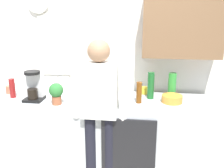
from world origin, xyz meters
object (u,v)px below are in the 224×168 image
cup_terracotta_mug (9,90)px  bottle_olive_oil (87,88)px  potted_plant (56,92)px  bottle_green_wine (151,86)px  person_at_sink (100,104)px  storage_canister (63,84)px  coffee_maker (34,87)px  cup_white_mug (15,86)px  bottle_amber_beer (139,93)px  mixing_bowl (172,99)px  cup_yellow_cup (145,91)px  bottle_clear_soda (172,85)px  bottle_red_vinegar (12,88)px

cup_terracotta_mug → bottle_olive_oil: bearing=-4.1°
potted_plant → bottle_green_wine: bearing=18.1°
potted_plant → person_at_sink: bearing=-7.8°
storage_canister → person_at_sink: (0.54, -0.53, -0.04)m
coffee_maker → potted_plant: size_ratio=1.43×
cup_white_mug → person_at_sink: bearing=-23.3°
potted_plant → bottle_amber_beer: bearing=10.4°
coffee_maker → bottle_green_wine: (1.27, 0.21, 0.00)m
bottle_amber_beer → mixing_bowl: 0.37m
bottle_amber_beer → potted_plant: (-0.86, -0.16, 0.02)m
cup_yellow_cup → cup_white_mug: size_ratio=0.89×
coffee_maker → person_at_sink: size_ratio=0.21×
coffee_maker → bottle_amber_beer: coffee_maker is taller
coffee_maker → bottle_amber_beer: 1.15m
mixing_bowl → potted_plant: (-1.21, -0.22, 0.09)m
coffee_maker → bottle_clear_soda: coffee_maker is taller
coffee_maker → storage_canister: coffee_maker is taller
bottle_red_vinegar → bottle_green_wine: bearing=6.3°
mixing_bowl → potted_plant: 1.24m
cup_yellow_cup → mixing_bowl: bearing=-40.8°
bottle_amber_beer → bottle_clear_soda: (0.37, 0.25, 0.03)m
bottle_olive_oil → bottle_amber_beer: size_ratio=1.09×
bottle_amber_beer → potted_plant: same height
bottle_olive_oil → cup_terracotta_mug: size_ratio=2.72×
mixing_bowl → bottle_olive_oil: bearing=-179.8°
bottle_green_wine → potted_plant: (-0.98, -0.32, -0.02)m
bottle_amber_beer → cup_white_mug: bottle_amber_beer is taller
mixing_bowl → storage_canister: size_ratio=1.29×
person_at_sink → bottle_clear_soda: bearing=19.0°
bottle_clear_soda → storage_canister: (-1.30, 0.06, -0.06)m
person_at_sink → bottle_amber_beer: bearing=16.5°
bottle_olive_oil → bottle_amber_beer: bearing=-5.5°
coffee_maker → mixing_bowl: coffee_maker is taller
storage_canister → coffee_maker: bearing=-121.0°
storage_canister → bottle_olive_oil: bearing=-36.1°
bottle_clear_soda → cup_white_mug: size_ratio=2.95×
coffee_maker → potted_plant: 0.31m
bottle_clear_soda → potted_plant: bearing=-161.4°
cup_terracotta_mug → mixing_bowl: 1.90m
bottle_green_wine → person_at_sink: (-0.51, -0.39, -0.11)m
bottle_amber_beer → person_at_sink: 0.45m
bottle_olive_oil → person_at_sink: bearing=-55.1°
person_at_sink → potted_plant: bearing=158.9°
cup_terracotta_mug → person_at_sink: person_at_sink is taller
bottle_olive_oil → bottle_green_wine: (0.71, 0.11, 0.02)m
mixing_bowl → cup_white_mug: bearing=173.5°
bottle_olive_oil → bottle_clear_soda: bearing=11.8°
bottle_amber_beer → mixing_bowl: size_ratio=1.05×
bottle_olive_oil → bottle_green_wine: size_ratio=0.83×
coffee_maker → cup_terracotta_mug: bearing=156.8°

